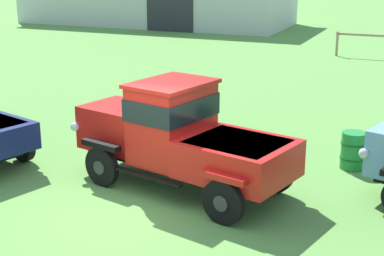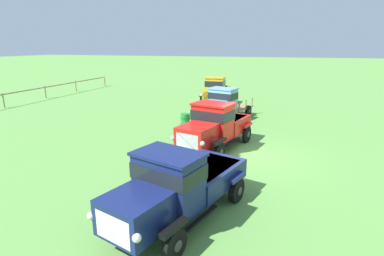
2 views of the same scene
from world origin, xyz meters
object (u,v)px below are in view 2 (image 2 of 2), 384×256
(vintage_truck_midrow_center, at_px, (214,126))
(vintage_truck_back_of_row, at_px, (216,90))
(vintage_truck_second_in_line, at_px, (177,185))
(oil_drum_beside_row, at_px, (185,121))
(vintage_truck_far_side, at_px, (222,104))

(vintage_truck_midrow_center, relative_size, vintage_truck_back_of_row, 1.05)
(vintage_truck_second_in_line, bearing_deg, vintage_truck_midrow_center, 3.82)
(vintage_truck_midrow_center, height_order, vintage_truck_back_of_row, vintage_truck_back_of_row)
(vintage_truck_midrow_center, height_order, oil_drum_beside_row, vintage_truck_midrow_center)
(vintage_truck_midrow_center, xyz_separation_m, vintage_truck_back_of_row, (11.57, 2.67, -0.03))
(vintage_truck_midrow_center, relative_size, oil_drum_beside_row, 6.00)
(vintage_truck_midrow_center, distance_m, vintage_truck_far_side, 5.68)
(vintage_truck_back_of_row, bearing_deg, vintage_truck_far_side, -163.26)
(vintage_truck_back_of_row, bearing_deg, oil_drum_beside_row, -179.44)
(oil_drum_beside_row, bearing_deg, vintage_truck_back_of_row, 0.56)
(vintage_truck_midrow_center, distance_m, vintage_truck_back_of_row, 11.87)
(vintage_truck_second_in_line, distance_m, vintage_truck_back_of_row, 17.97)
(vintage_truck_far_side, bearing_deg, vintage_truck_second_in_line, -173.76)
(vintage_truck_second_in_line, relative_size, oil_drum_beside_row, 6.16)
(vintage_truck_midrow_center, xyz_separation_m, oil_drum_beside_row, (3.26, 2.58, -0.72))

